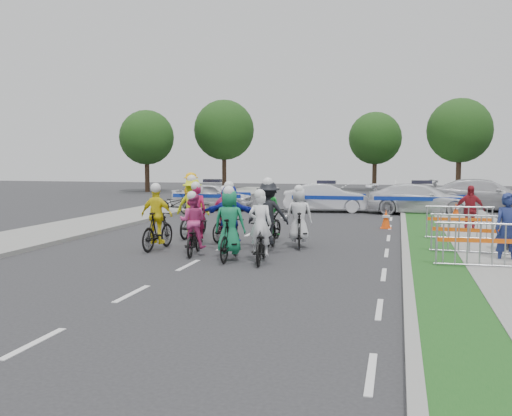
% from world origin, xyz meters
% --- Properties ---
extents(ground, '(90.00, 90.00, 0.00)m').
position_xyz_m(ground, '(0.00, 0.00, 0.00)').
color(ground, '#28282B').
rests_on(ground, ground).
extents(curb_right, '(0.20, 60.00, 0.12)m').
position_xyz_m(curb_right, '(5.10, 5.00, 0.06)').
color(curb_right, gray).
rests_on(curb_right, ground).
extents(grass_strip, '(1.20, 60.00, 0.11)m').
position_xyz_m(grass_strip, '(5.80, 5.00, 0.06)').
color(grass_strip, '#184C19').
rests_on(grass_strip, ground).
extents(sidewalk_right, '(2.40, 60.00, 0.13)m').
position_xyz_m(sidewalk_right, '(7.60, 5.00, 0.07)').
color(sidewalk_right, gray).
rests_on(sidewalk_right, ground).
extents(sidewalk_left, '(3.00, 60.00, 0.13)m').
position_xyz_m(sidewalk_left, '(-6.50, 5.00, 0.07)').
color(sidewalk_left, gray).
rests_on(sidewalk_left, ground).
extents(rider_0, '(0.85, 1.85, 1.83)m').
position_xyz_m(rider_0, '(1.59, 0.82, 0.60)').
color(rider_0, black).
rests_on(rider_0, ground).
extents(rider_1, '(0.80, 1.81, 1.89)m').
position_xyz_m(rider_1, '(0.77, 0.92, 0.73)').
color(rider_1, black).
rests_on(rider_1, ground).
extents(rider_2, '(0.85, 1.75, 1.71)m').
position_xyz_m(rider_2, '(-0.42, 1.48, 0.64)').
color(rider_2, black).
rests_on(rider_2, ground).
extents(rider_3, '(0.98, 1.83, 1.89)m').
position_xyz_m(rider_3, '(-1.68, 2.01, 0.73)').
color(rider_3, black).
rests_on(rider_3, ground).
extents(rider_4, '(1.17, 2.04, 2.05)m').
position_xyz_m(rider_4, '(1.36, 2.71, 0.79)').
color(rider_4, black).
rests_on(rider_4, ground).
extents(rider_5, '(1.59, 1.89, 1.93)m').
position_xyz_m(rider_5, '(0.17, 2.93, 0.81)').
color(rider_5, black).
rests_on(rider_5, ground).
extents(rider_6, '(1.00, 1.94, 1.89)m').
position_xyz_m(rider_6, '(-0.98, 3.34, 0.62)').
color(rider_6, black).
rests_on(rider_6, ground).
extents(rider_7, '(0.84, 1.79, 1.82)m').
position_xyz_m(rider_7, '(2.11, 3.44, 0.71)').
color(rider_7, black).
rests_on(rider_7, ground).
extents(rider_8, '(0.98, 1.95, 1.90)m').
position_xyz_m(rider_8, '(0.97, 4.40, 0.71)').
color(rider_8, black).
rests_on(rider_8, ground).
extents(rider_9, '(0.93, 1.72, 1.74)m').
position_xyz_m(rider_9, '(-0.34, 4.13, 0.67)').
color(rider_9, black).
rests_on(rider_9, ground).
extents(rider_10, '(1.17, 2.05, 2.04)m').
position_xyz_m(rider_10, '(-1.62, 4.71, 0.79)').
color(rider_10, black).
rests_on(rider_10, ground).
extents(police_car_0, '(4.13, 1.82, 1.38)m').
position_xyz_m(police_car_0, '(-4.17, 14.39, 0.69)').
color(police_car_0, silver).
rests_on(police_car_0, ground).
extents(police_car_1, '(4.31, 2.10, 1.36)m').
position_xyz_m(police_car_1, '(1.51, 14.74, 0.68)').
color(police_car_1, silver).
rests_on(police_car_1, ground).
extents(police_car_2, '(5.11, 2.64, 1.42)m').
position_xyz_m(police_car_2, '(5.92, 14.50, 0.71)').
color(police_car_2, silver).
rests_on(police_car_2, ground).
extents(civilian_sedan, '(5.63, 2.98, 1.56)m').
position_xyz_m(civilian_sedan, '(9.04, 17.16, 0.78)').
color(civilian_sedan, '#BCBCC1').
rests_on(civilian_sedan, ground).
extents(spectator_0, '(0.64, 0.43, 1.75)m').
position_xyz_m(spectator_0, '(7.47, 1.97, 0.87)').
color(spectator_0, navy).
rests_on(spectator_0, ground).
extents(spectator_1, '(0.93, 0.87, 1.53)m').
position_xyz_m(spectator_1, '(7.77, 3.35, 0.77)').
color(spectator_1, slate).
rests_on(spectator_1, ground).
extents(spectator_2, '(0.98, 0.42, 1.66)m').
position_xyz_m(spectator_2, '(7.27, 7.92, 0.83)').
color(spectator_2, maroon).
rests_on(spectator_2, ground).
extents(marshal_hiviz, '(1.40, 1.35, 1.91)m').
position_xyz_m(marshal_hiviz, '(-4.71, 12.82, 0.96)').
color(marshal_hiviz, '#F9B20D').
rests_on(marshal_hiviz, ground).
extents(barrier_0, '(2.01, 0.54, 1.12)m').
position_xyz_m(barrier_0, '(6.70, 0.89, 0.56)').
color(barrier_0, '#A5A8AD').
rests_on(barrier_0, ground).
extents(barrier_1, '(2.04, 0.72, 1.12)m').
position_xyz_m(barrier_1, '(6.70, 2.82, 0.56)').
color(barrier_1, '#A5A8AD').
rests_on(barrier_1, ground).
extents(barrier_2, '(2.02, 0.59, 1.12)m').
position_xyz_m(barrier_2, '(6.70, 5.56, 0.56)').
color(barrier_2, '#A5A8AD').
rests_on(barrier_2, ground).
extents(cone_0, '(0.40, 0.40, 0.70)m').
position_xyz_m(cone_0, '(4.46, 8.64, 0.34)').
color(cone_0, '#F24C0C').
rests_on(cone_0, ground).
extents(cone_1, '(0.40, 0.40, 0.70)m').
position_xyz_m(cone_1, '(7.30, 12.98, 0.34)').
color(cone_1, '#F24C0C').
rests_on(cone_1, ground).
extents(parked_bike, '(1.93, 1.00, 0.97)m').
position_xyz_m(parked_bike, '(-5.17, 11.86, 0.48)').
color(parked_bike, black).
rests_on(parked_bike, ground).
extents(tree_0, '(4.20, 4.20, 6.30)m').
position_xyz_m(tree_0, '(-14.00, 28.00, 4.19)').
color(tree_0, '#382619').
rests_on(tree_0, ground).
extents(tree_1, '(4.55, 4.55, 6.82)m').
position_xyz_m(tree_1, '(9.00, 30.00, 4.54)').
color(tree_1, '#382619').
rests_on(tree_1, ground).
extents(tree_3, '(4.90, 4.90, 7.35)m').
position_xyz_m(tree_3, '(-9.00, 32.00, 4.89)').
color(tree_3, '#382619').
rests_on(tree_3, ground).
extents(tree_4, '(4.20, 4.20, 6.30)m').
position_xyz_m(tree_4, '(3.00, 34.00, 4.19)').
color(tree_4, '#382619').
rests_on(tree_4, ground).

